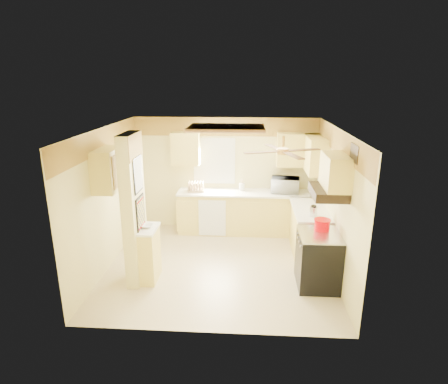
# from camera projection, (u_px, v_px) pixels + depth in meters

# --- Properties ---
(floor) EXTENTS (4.00, 4.00, 0.00)m
(floor) POSITION_uv_depth(u_px,v_px,m) (219.00, 265.00, 6.89)
(floor) COLOR beige
(floor) RESTS_ON ground
(ceiling) EXTENTS (4.00, 4.00, 0.00)m
(ceiling) POSITION_uv_depth(u_px,v_px,m) (219.00, 129.00, 6.15)
(ceiling) COLOR white
(ceiling) RESTS_ON wall_back
(wall_back) EXTENTS (4.00, 0.00, 4.00)m
(wall_back) POSITION_uv_depth(u_px,v_px,m) (226.00, 174.00, 8.33)
(wall_back) COLOR #E4D78B
(wall_back) RESTS_ON floor
(wall_front) EXTENTS (4.00, 0.00, 4.00)m
(wall_front) POSITION_uv_depth(u_px,v_px,m) (207.00, 249.00, 4.71)
(wall_front) COLOR #E4D78B
(wall_front) RESTS_ON floor
(wall_left) EXTENTS (0.00, 3.80, 3.80)m
(wall_left) POSITION_uv_depth(u_px,v_px,m) (107.00, 199.00, 6.65)
(wall_left) COLOR #E4D78B
(wall_left) RESTS_ON floor
(wall_right) EXTENTS (0.00, 3.80, 3.80)m
(wall_right) POSITION_uv_depth(u_px,v_px,m) (335.00, 203.00, 6.40)
(wall_right) COLOR #E4D78B
(wall_right) RESTS_ON floor
(wallpaper_border) EXTENTS (4.00, 0.02, 0.40)m
(wallpaper_border) POSITION_uv_depth(u_px,v_px,m) (226.00, 127.00, 8.01)
(wallpaper_border) COLOR gold
(wallpaper_border) RESTS_ON wall_back
(partition_column) EXTENTS (0.20, 0.70, 2.50)m
(partition_column) POSITION_uv_depth(u_px,v_px,m) (134.00, 210.00, 6.08)
(partition_column) COLOR #E4D78B
(partition_column) RESTS_ON floor
(partition_ledge) EXTENTS (0.25, 0.55, 0.90)m
(partition_ledge) POSITION_uv_depth(u_px,v_px,m) (150.00, 255.00, 6.30)
(partition_ledge) COLOR #E7D065
(partition_ledge) RESTS_ON floor
(ledge_top) EXTENTS (0.28, 0.58, 0.04)m
(ledge_top) POSITION_uv_depth(u_px,v_px,m) (148.00, 229.00, 6.16)
(ledge_top) COLOR white
(ledge_top) RESTS_ON partition_ledge
(lower_cabinets_back) EXTENTS (3.00, 0.60, 0.90)m
(lower_cabinets_back) POSITION_uv_depth(u_px,v_px,m) (247.00, 213.00, 8.25)
(lower_cabinets_back) COLOR #E7D065
(lower_cabinets_back) RESTS_ON floor
(lower_cabinets_right) EXTENTS (0.60, 1.40, 0.90)m
(lower_cabinets_right) POSITION_uv_depth(u_px,v_px,m) (309.00, 232.00, 7.22)
(lower_cabinets_right) COLOR #E7D065
(lower_cabinets_right) RESTS_ON floor
(countertop_back) EXTENTS (3.04, 0.64, 0.04)m
(countertop_back) POSITION_uv_depth(u_px,v_px,m) (248.00, 193.00, 8.10)
(countertop_back) COLOR white
(countertop_back) RESTS_ON lower_cabinets_back
(countertop_right) EXTENTS (0.64, 1.44, 0.04)m
(countertop_right) POSITION_uv_depth(u_px,v_px,m) (310.00, 209.00, 7.09)
(countertop_right) COLOR white
(countertop_right) RESTS_ON lower_cabinets_right
(dishwasher_panel) EXTENTS (0.58, 0.02, 0.80)m
(dishwasher_panel) POSITION_uv_depth(u_px,v_px,m) (212.00, 218.00, 8.01)
(dishwasher_panel) COLOR white
(dishwasher_panel) RESTS_ON lower_cabinets_back
(window) EXTENTS (0.92, 0.02, 1.02)m
(window) POSITION_uv_depth(u_px,v_px,m) (214.00, 161.00, 8.25)
(window) COLOR white
(window) RESTS_ON wall_back
(upper_cab_back_left) EXTENTS (0.60, 0.35, 0.70)m
(upper_cab_back_left) POSITION_uv_depth(u_px,v_px,m) (186.00, 149.00, 8.04)
(upper_cab_back_left) COLOR #E7D065
(upper_cab_back_left) RESTS_ON wall_back
(upper_cab_back_right) EXTENTS (0.90, 0.35, 0.70)m
(upper_cab_back_right) POSITION_uv_depth(u_px,v_px,m) (298.00, 150.00, 7.90)
(upper_cab_back_right) COLOR #E7D065
(upper_cab_back_right) RESTS_ON wall_back
(upper_cab_right) EXTENTS (0.35, 1.00, 0.70)m
(upper_cab_right) POSITION_uv_depth(u_px,v_px,m) (315.00, 154.00, 7.42)
(upper_cab_right) COLOR #E7D065
(upper_cab_right) RESTS_ON wall_right
(upper_cab_left_wall) EXTENTS (0.35, 0.75, 0.70)m
(upper_cab_left_wall) POSITION_uv_depth(u_px,v_px,m) (108.00, 169.00, 6.22)
(upper_cab_left_wall) COLOR #E7D065
(upper_cab_left_wall) RESTS_ON wall_left
(upper_cab_over_stove) EXTENTS (0.35, 0.76, 0.52)m
(upper_cab_over_stove) POSITION_uv_depth(u_px,v_px,m) (336.00, 171.00, 5.68)
(upper_cab_over_stove) COLOR #E7D065
(upper_cab_over_stove) RESTS_ON wall_right
(stove) EXTENTS (0.68, 0.77, 0.92)m
(stove) POSITION_uv_depth(u_px,v_px,m) (318.00, 259.00, 6.13)
(stove) COLOR black
(stove) RESTS_ON floor
(range_hood) EXTENTS (0.50, 0.76, 0.14)m
(range_hood) POSITION_uv_depth(u_px,v_px,m) (328.00, 192.00, 5.78)
(range_hood) COLOR black
(range_hood) RESTS_ON upper_cab_over_stove
(poster_menu) EXTENTS (0.02, 0.42, 0.57)m
(poster_menu) POSITION_uv_depth(u_px,v_px,m) (138.00, 174.00, 5.90)
(poster_menu) COLOR black
(poster_menu) RESTS_ON partition_column
(poster_nashville) EXTENTS (0.02, 0.42, 0.57)m
(poster_nashville) POSITION_uv_depth(u_px,v_px,m) (141.00, 213.00, 6.09)
(poster_nashville) COLOR black
(poster_nashville) RESTS_ON partition_column
(ceiling_light_panel) EXTENTS (1.35, 0.95, 0.06)m
(ceiling_light_panel) POSITION_uv_depth(u_px,v_px,m) (226.00, 128.00, 6.64)
(ceiling_light_panel) COLOR brown
(ceiling_light_panel) RESTS_ON ceiling
(ceiling_fan) EXTENTS (1.15, 1.15, 0.26)m
(ceiling_fan) POSITION_uv_depth(u_px,v_px,m) (283.00, 151.00, 5.49)
(ceiling_fan) COLOR gold
(ceiling_fan) RESTS_ON ceiling
(vent_grate) EXTENTS (0.02, 0.40, 0.25)m
(vent_grate) POSITION_uv_depth(u_px,v_px,m) (354.00, 153.00, 5.23)
(vent_grate) COLOR black
(vent_grate) RESTS_ON wall_right
(microwave) EXTENTS (0.64, 0.47, 0.33)m
(microwave) POSITION_uv_depth(u_px,v_px,m) (285.00, 185.00, 8.02)
(microwave) COLOR white
(microwave) RESTS_ON countertop_back
(bowl) EXTENTS (0.20, 0.20, 0.05)m
(bowl) POSITION_uv_depth(u_px,v_px,m) (147.00, 226.00, 6.18)
(bowl) COLOR white
(bowl) RESTS_ON ledge_top
(dutch_oven) EXTENTS (0.27, 0.27, 0.18)m
(dutch_oven) POSITION_uv_depth(u_px,v_px,m) (322.00, 224.00, 6.13)
(dutch_oven) COLOR #D90007
(dutch_oven) RESTS_ON stove
(kettle) EXTENTS (0.13, 0.13, 0.21)m
(kettle) POSITION_uv_depth(u_px,v_px,m) (313.00, 211.00, 6.65)
(kettle) COLOR silver
(kettle) RESTS_ON countertop_right
(dish_rack) EXTENTS (0.38, 0.29, 0.20)m
(dish_rack) POSITION_uv_depth(u_px,v_px,m) (196.00, 188.00, 8.14)
(dish_rack) COLOR tan
(dish_rack) RESTS_ON countertop_back
(utensil_crock) EXTENTS (0.12, 0.12, 0.25)m
(utensil_crock) POSITION_uv_depth(u_px,v_px,m) (242.00, 187.00, 8.19)
(utensil_crock) COLOR white
(utensil_crock) RESTS_ON countertop_back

